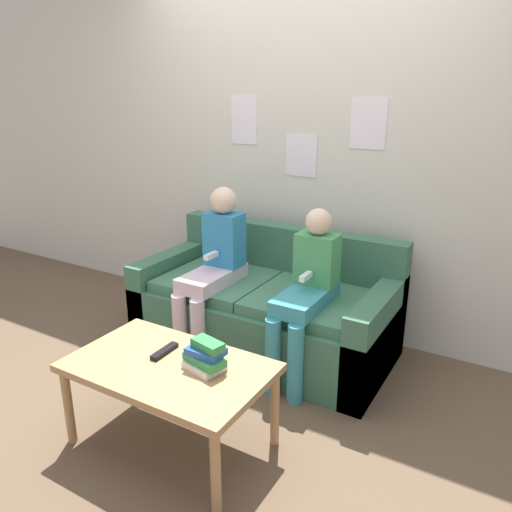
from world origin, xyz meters
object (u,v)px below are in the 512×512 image
Objects in this scene: couch at (266,310)px; person_left at (214,264)px; person_right at (306,289)px; tv_remote at (164,351)px; coffee_table at (169,373)px.

person_left is at bearing -146.23° from couch.
person_right reaches higher than couch.
tv_remote is (-0.00, -1.01, 0.18)m from couch.
couch is 1.74× the size of coffee_table.
tv_remote is at bearing 141.36° from coffee_table.
couch is at bearing 94.37° from coffee_table.
couch is at bearing 88.81° from tv_remote.
person_left reaches higher than couch.
person_left is (-0.28, -0.19, 0.33)m from couch.
coffee_table is 5.57× the size of tv_remote.
tv_remote is at bearing -90.20° from couch.
couch is 0.47m from person_left.
tv_remote is at bearing -115.15° from person_right.
coffee_table is 0.99m from person_left.
tv_remote is (-0.09, 0.07, 0.06)m from coffee_table.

